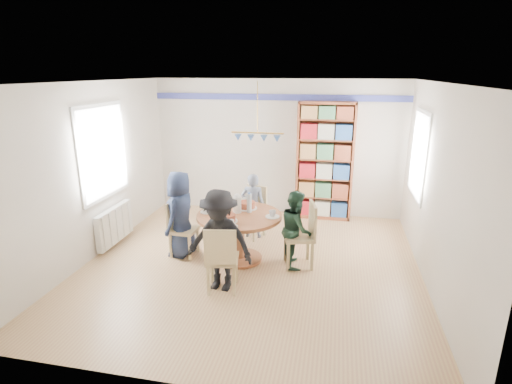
% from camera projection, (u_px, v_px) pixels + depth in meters
% --- Properties ---
extents(ground, '(5.00, 5.00, 0.00)m').
position_uv_depth(ground, '(251.00, 265.00, 6.09)').
color(ground, tan).
extents(room_shell, '(5.00, 5.00, 5.00)m').
position_uv_depth(room_shell, '(246.00, 148.00, 6.47)').
color(room_shell, white).
rests_on(room_shell, ground).
extents(radiator, '(0.12, 1.00, 0.60)m').
position_uv_depth(radiator, '(115.00, 225.00, 6.73)').
color(radiator, silver).
rests_on(radiator, ground).
extents(dining_table, '(1.30, 1.30, 0.75)m').
position_uv_depth(dining_table, '(239.00, 226.00, 6.12)').
color(dining_table, brown).
rests_on(dining_table, ground).
extents(chair_left, '(0.42, 0.42, 0.90)m').
position_uv_depth(chair_left, '(179.00, 225.00, 6.32)').
color(chair_left, tan).
rests_on(chair_left, ground).
extents(chair_right, '(0.53, 0.53, 0.99)m').
position_uv_depth(chair_right, '(304.00, 232.00, 5.94)').
color(chair_right, tan).
rests_on(chair_right, ground).
extents(chair_far, '(0.52, 0.52, 0.91)m').
position_uv_depth(chair_far, '(254.00, 209.00, 7.06)').
color(chair_far, tan).
rests_on(chair_far, ground).
extents(chair_near, '(0.48, 0.48, 0.94)m').
position_uv_depth(chair_near, '(221.00, 257.00, 5.21)').
color(chair_near, tan).
rests_on(chair_near, ground).
extents(person_left, '(0.51, 0.72, 1.37)m').
position_uv_depth(person_left, '(181.00, 214.00, 6.26)').
color(person_left, '#1C253D').
rests_on(person_left, ground).
extents(person_right, '(0.54, 0.64, 1.17)m').
position_uv_depth(person_right, '(296.00, 229.00, 5.95)').
color(person_right, '#193223').
rests_on(person_right, ground).
extents(person_far, '(0.44, 0.30, 1.16)m').
position_uv_depth(person_far, '(253.00, 206.00, 6.98)').
color(person_far, gray).
rests_on(person_far, ground).
extents(person_near, '(0.96, 0.62, 1.40)m').
position_uv_depth(person_near, '(220.00, 241.00, 5.25)').
color(person_near, black).
rests_on(person_near, ground).
extents(bookshelf, '(1.09, 0.33, 2.29)m').
position_uv_depth(bookshelf, '(325.00, 163.00, 7.77)').
color(bookshelf, maroon).
rests_on(bookshelf, ground).
extents(tableware, '(1.24, 1.24, 0.33)m').
position_uv_depth(tableware, '(238.00, 209.00, 6.07)').
color(tableware, white).
rests_on(tableware, dining_table).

